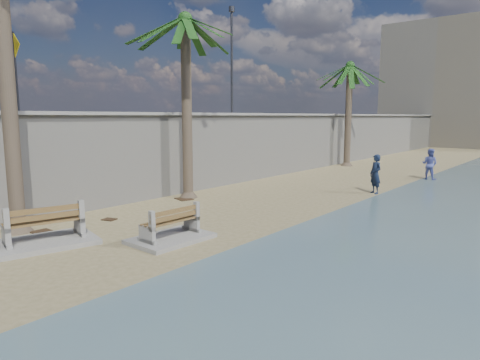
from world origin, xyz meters
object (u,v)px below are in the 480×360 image
Objects in this scene: bench_far at (170,227)px; person_b at (430,162)px; palm_mid at (185,22)px; person_a at (376,171)px; bench_near at (45,228)px; palm_back at (350,67)px.

bench_far is 1.19× the size of person_b.
bench_far is 9.38m from palm_mid.
person_a is 1.07× the size of person_b.
person_a is at bearing 73.59° from bench_near.
palm_back is at bearing 101.85° from bench_far.
person_a reaches higher than bench_far.
bench_near is 3.35m from bench_far.
palm_back is (-1.89, 22.50, 6.28)m from bench_near.
palm_mid is (-1.95, 7.22, 6.77)m from bench_near.
palm_mid is at bearing 105.10° from bench_near.
palm_mid is 1.06× the size of palm_back.
palm_mid is (-4.27, 4.81, 6.83)m from bench_far.
palm_back is at bearing -20.65° from person_b.
palm_mid reaches higher than bench_near.
bench_far is at bearing -78.15° from palm_back.
palm_mid is 4.06× the size of person_a.
palm_back is at bearing 89.78° from palm_mid.
person_a reaches higher than bench_near.
bench_far is 16.99m from person_b.
person_a reaches higher than person_b.
palm_back is 12.37m from person_a.
palm_mid reaches higher than person_b.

